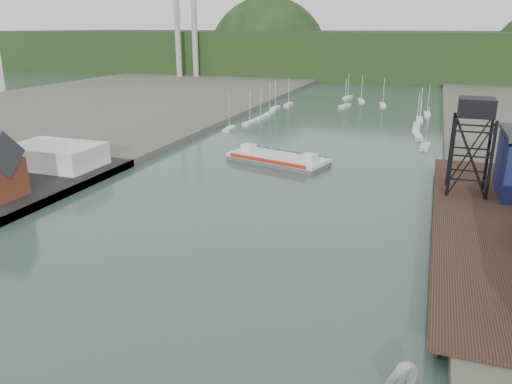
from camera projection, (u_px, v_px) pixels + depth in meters
The scene contains 8 objects.
ground at pixel (75, 364), 45.31m from camera, with size 600.00×600.00×0.00m, color #2F4942.
east_pier at pixel (483, 221), 73.29m from camera, with size 14.00×70.00×2.45m.
white_shed at pixel (56, 155), 102.70m from camera, with size 18.00×12.00×4.50m, color silver.
lift_tower at pixel (476, 113), 81.20m from camera, with size 6.50×6.50×16.00m.
marina_sailboats at pixel (343, 115), 169.04m from camera, with size 57.71×92.65×0.90m.
smokestacks at pixel (186, 24), 277.23m from camera, with size 11.20×8.20×60.00m.
distant_hills at pixel (383, 57), 312.85m from camera, with size 500.00×120.00×80.00m.
chain_ferry at pixel (278, 159), 111.60m from camera, with size 23.92×14.59×3.22m.
Camera 1 is at (28.15, -30.39, 29.20)m, focal length 35.00 mm.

